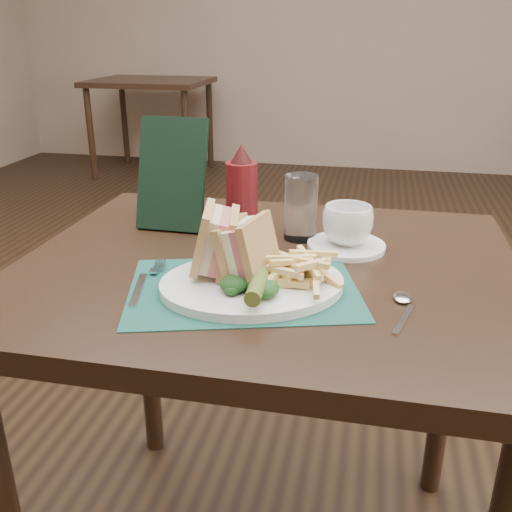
# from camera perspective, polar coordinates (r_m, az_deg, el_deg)

# --- Properties ---
(floor) EXTENTS (7.00, 7.00, 0.00)m
(floor) POSITION_cam_1_polar(r_m,az_deg,el_deg) (1.85, 3.98, -16.31)
(floor) COLOR black
(floor) RESTS_ON ground
(wall_back) EXTENTS (6.00, 0.00, 6.00)m
(wall_back) POSITION_cam_1_polar(r_m,az_deg,el_deg) (5.08, 9.77, 8.73)
(wall_back) COLOR gray
(wall_back) RESTS_ON ground
(table_main) EXTENTS (0.90, 0.75, 0.75)m
(table_main) POSITION_cam_1_polar(r_m,az_deg,el_deg) (1.23, 0.95, -16.86)
(table_main) COLOR black
(table_main) RESTS_ON ground
(table_bg_left) EXTENTS (0.90, 0.75, 0.75)m
(table_bg_left) POSITION_cam_1_polar(r_m,az_deg,el_deg) (4.83, -10.28, 12.56)
(table_bg_left) COLOR black
(table_bg_left) RESTS_ON ground
(placemat) EXTENTS (0.43, 0.36, 0.00)m
(placemat) POSITION_cam_1_polar(r_m,az_deg,el_deg) (0.93, -1.26, -3.26)
(placemat) COLOR #17493F
(placemat) RESTS_ON table_main
(plate) EXTENTS (0.37, 0.33, 0.01)m
(plate) POSITION_cam_1_polar(r_m,az_deg,el_deg) (0.93, -0.39, -2.83)
(plate) COLOR white
(plate) RESTS_ON placemat
(sandwich_half_a) EXTENTS (0.10, 0.13, 0.11)m
(sandwich_half_a) POSITION_cam_1_polar(r_m,az_deg,el_deg) (0.94, -5.36, 1.63)
(sandwich_half_a) COLOR tan
(sandwich_half_a) RESTS_ON plate
(sandwich_half_b) EXTENTS (0.10, 0.12, 0.10)m
(sandwich_half_b) POSITION_cam_1_polar(r_m,az_deg,el_deg) (0.92, -2.01, 0.97)
(sandwich_half_b) COLOR tan
(sandwich_half_b) RESTS_ON plate
(kale_garnish) EXTENTS (0.11, 0.08, 0.03)m
(kale_garnish) POSITION_cam_1_polar(r_m,az_deg,el_deg) (0.88, -0.71, -2.92)
(kale_garnish) COLOR #133613
(kale_garnish) RESTS_ON plate
(pickle_spear) EXTENTS (0.03, 0.12, 0.03)m
(pickle_spear) POSITION_cam_1_polar(r_m,az_deg,el_deg) (0.86, 0.20, -2.75)
(pickle_spear) COLOR #4D5E24
(pickle_spear) RESTS_ON plate
(fries_pile) EXTENTS (0.18, 0.20, 0.05)m
(fries_pile) POSITION_cam_1_polar(r_m,az_deg,el_deg) (0.92, 4.30, -0.94)
(fries_pile) COLOR #FAD37D
(fries_pile) RESTS_ON plate
(fork) EXTENTS (0.08, 0.17, 0.01)m
(fork) POSITION_cam_1_polar(r_m,az_deg,el_deg) (0.97, -11.02, -2.34)
(fork) COLOR silver
(fork) RESTS_ON placemat
(spoon) EXTENTS (0.07, 0.15, 0.01)m
(spoon) POSITION_cam_1_polar(r_m,az_deg,el_deg) (0.89, 14.53, -5.21)
(spoon) COLOR silver
(spoon) RESTS_ON table_main
(saucer) EXTENTS (0.18, 0.18, 0.01)m
(saucer) POSITION_cam_1_polar(r_m,az_deg,el_deg) (1.11, 9.01, 1.01)
(saucer) COLOR white
(saucer) RESTS_ON table_main
(coffee_cup) EXTENTS (0.13, 0.13, 0.08)m
(coffee_cup) POSITION_cam_1_polar(r_m,az_deg,el_deg) (1.10, 9.14, 3.09)
(coffee_cup) COLOR white
(coffee_cup) RESTS_ON saucer
(drinking_glass) EXTENTS (0.07, 0.07, 0.13)m
(drinking_glass) POSITION_cam_1_polar(r_m,az_deg,el_deg) (1.14, 4.50, 4.86)
(drinking_glass) COLOR white
(drinking_glass) RESTS_ON table_main
(ketchup_bottle) EXTENTS (0.07, 0.07, 0.19)m
(ketchup_bottle) POSITION_cam_1_polar(r_m,az_deg,el_deg) (1.15, -1.44, 6.55)
(ketchup_bottle) COLOR #550E13
(ketchup_bottle) RESTS_ON table_main
(check_presenter) EXTENTS (0.14, 0.09, 0.23)m
(check_presenter) POSITION_cam_1_polar(r_m,az_deg,el_deg) (1.21, -8.40, 8.10)
(check_presenter) COLOR black
(check_presenter) RESTS_ON table_main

